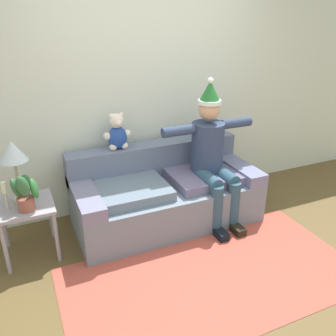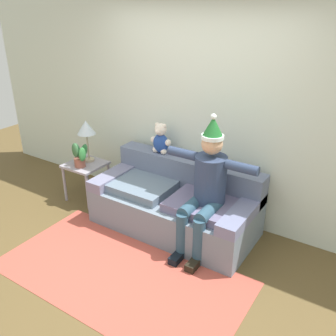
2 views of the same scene
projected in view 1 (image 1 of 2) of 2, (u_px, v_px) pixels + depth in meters
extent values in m
plane|color=brown|center=(211.00, 275.00, 3.05)|extent=(10.00, 10.00, 0.00)
cube|color=silver|center=(144.00, 86.00, 3.80)|extent=(7.00, 0.10, 2.70)
cube|color=slate|center=(166.00, 203.00, 3.78)|extent=(1.91, 0.90, 0.42)
cube|color=slate|center=(154.00, 158.00, 3.90)|extent=(1.91, 0.24, 0.35)
cube|color=slate|center=(85.00, 195.00, 3.35)|extent=(0.22, 0.90, 0.12)
cube|color=slate|center=(235.00, 166.00, 3.98)|extent=(0.22, 0.90, 0.12)
cube|color=slate|center=(128.00, 190.00, 3.47)|extent=(0.77, 0.63, 0.10)
cube|color=slate|center=(205.00, 175.00, 3.79)|extent=(0.77, 0.63, 0.10)
cylinder|color=navy|center=(207.00, 147.00, 3.70)|extent=(0.34, 0.34, 0.52)
sphere|color=tan|center=(209.00, 110.00, 3.54)|extent=(0.22, 0.22, 0.22)
cylinder|color=white|center=(210.00, 102.00, 3.51)|extent=(0.23, 0.23, 0.04)
cone|color=#1E682A|center=(210.00, 91.00, 3.47)|extent=(0.21, 0.21, 0.20)
sphere|color=white|center=(211.00, 81.00, 3.43)|extent=(0.06, 0.06, 0.06)
cylinder|color=#2E4F65|center=(207.00, 179.00, 3.60)|extent=(0.14, 0.40, 0.14)
cylinder|color=#2E4F65|center=(216.00, 210.00, 3.54)|extent=(0.13, 0.13, 0.52)
cube|color=black|center=(219.00, 233.00, 3.56)|extent=(0.10, 0.24, 0.08)
cylinder|color=#2E4F65|center=(224.00, 175.00, 3.68)|extent=(0.14, 0.40, 0.14)
cylinder|color=#2E4F65|center=(233.00, 206.00, 3.62)|extent=(0.13, 0.13, 0.52)
cube|color=black|center=(236.00, 228.00, 3.64)|extent=(0.10, 0.24, 0.08)
cylinder|color=navy|center=(178.00, 131.00, 3.49)|extent=(0.34, 0.10, 0.10)
cylinder|color=navy|center=(236.00, 123.00, 3.74)|extent=(0.34, 0.10, 0.10)
ellipsoid|color=#24459A|center=(117.00, 138.00, 3.63)|extent=(0.20, 0.16, 0.24)
sphere|color=#F1E2D1|center=(116.00, 121.00, 3.56)|extent=(0.15, 0.15, 0.15)
sphere|color=#F1E2D1|center=(118.00, 123.00, 3.51)|extent=(0.07, 0.07, 0.07)
sphere|color=#F1E2D1|center=(111.00, 116.00, 3.52)|extent=(0.05, 0.05, 0.05)
sphere|color=#F1E2D1|center=(121.00, 115.00, 3.55)|extent=(0.05, 0.05, 0.05)
sphere|color=#F1E2D1|center=(107.00, 136.00, 3.58)|extent=(0.08, 0.08, 0.08)
sphere|color=#F1E2D1|center=(113.00, 147.00, 3.62)|extent=(0.08, 0.08, 0.08)
sphere|color=#F1E2D1|center=(127.00, 134.00, 3.66)|extent=(0.08, 0.08, 0.08)
sphere|color=#F1E2D1|center=(124.00, 146.00, 3.66)|extent=(0.08, 0.08, 0.08)
cube|color=#9A95A3|center=(25.00, 206.00, 3.13)|extent=(0.48, 0.48, 0.03)
cylinder|color=#9A95A3|center=(5.00, 249.00, 2.98)|extent=(0.04, 0.04, 0.49)
cylinder|color=#9A95A3|center=(57.00, 238.00, 3.13)|extent=(0.04, 0.04, 0.49)
cylinder|color=#9A95A3|center=(4.00, 224.00, 3.33)|extent=(0.04, 0.04, 0.49)
cylinder|color=#9A95A3|center=(51.00, 215.00, 3.49)|extent=(0.04, 0.04, 0.49)
cylinder|color=#C0AE8E|center=(21.00, 199.00, 3.19)|extent=(0.14, 0.14, 0.03)
cylinder|color=#C0B18F|center=(18.00, 179.00, 3.11)|extent=(0.02, 0.02, 0.35)
cone|color=silver|center=(12.00, 151.00, 3.00)|extent=(0.24, 0.24, 0.18)
cylinder|color=#945241|center=(26.00, 204.00, 3.01)|extent=(0.14, 0.14, 0.12)
ellipsoid|color=#2D7435|center=(34.00, 189.00, 2.97)|extent=(0.11, 0.15, 0.20)
ellipsoid|color=#2D6F39|center=(24.00, 185.00, 3.03)|extent=(0.15, 0.10, 0.21)
ellipsoid|color=#30623B|center=(16.00, 188.00, 2.94)|extent=(0.12, 0.11, 0.19)
ellipsoid|color=#326137|center=(23.00, 187.00, 2.89)|extent=(0.14, 0.09, 0.20)
cylinder|color=beige|center=(7.00, 201.00, 3.02)|extent=(0.02, 0.02, 0.15)
cylinder|color=white|center=(4.00, 188.00, 2.97)|extent=(0.04, 0.04, 0.10)
cube|color=#B84E3F|center=(213.00, 277.00, 3.03)|extent=(2.52, 1.31, 0.01)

